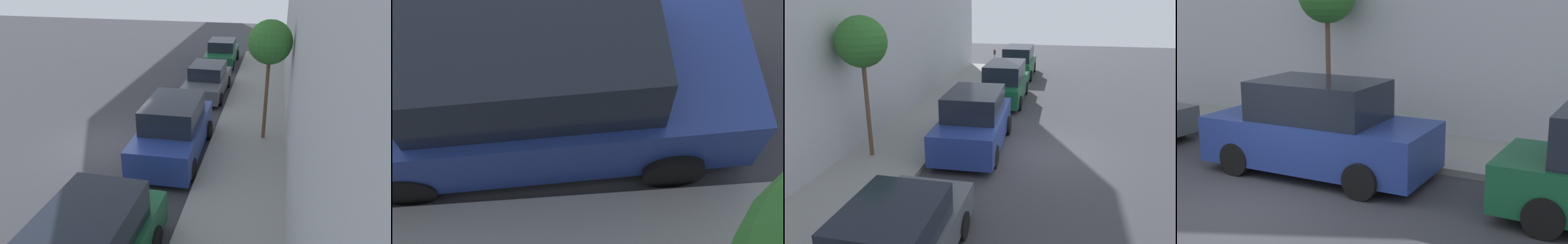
% 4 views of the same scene
% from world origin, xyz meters
% --- Properties ---
extents(ground_plane, '(60.00, 60.00, 0.00)m').
position_xyz_m(ground_plane, '(0.00, 0.00, 0.00)').
color(ground_plane, '#38383D').
extents(sidewalk, '(2.67, 32.00, 0.15)m').
position_xyz_m(sidewalk, '(4.83, 0.00, 0.07)').
color(sidewalk, gray).
rests_on(sidewalk, ground_plane).
extents(parked_suv_third, '(2.09, 4.85, 1.98)m').
position_xyz_m(parked_suv_third, '(2.39, -0.13, 0.93)').
color(parked_suv_third, navy).
rests_on(parked_suv_third, ground_plane).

